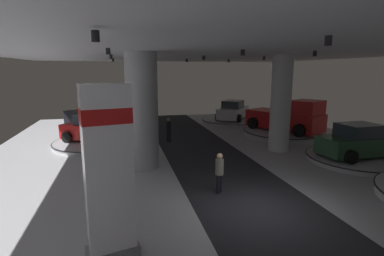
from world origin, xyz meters
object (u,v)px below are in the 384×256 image
object	(u,v)px
column_left	(142,111)
display_platform_far_left	(97,143)
brand_sign_pylon	(109,173)
pickup_truck_far_right	(288,118)
display_car_far_left	(96,129)
visitor_walking_far	(219,171)
display_platform_deep_right	(233,120)
display_car_deep_right	(233,111)
display_platform_deep_left	(102,126)
display_car_mid_right	(360,142)
display_platform_mid_right	(358,158)
pickup_truck_deep_left	(105,113)
column_right	(281,104)
visitor_walking_near	(168,128)
display_platform_far_right	(283,133)

from	to	relation	value
column_left	display_platform_far_left	size ratio (longest dim) A/B	1.04
brand_sign_pylon	display_platform_far_left	distance (m)	12.44
column_left	pickup_truck_far_right	distance (m)	11.58
display_car_far_left	visitor_walking_far	xyz separation A→B (m)	(5.15, -8.91, -0.14)
display_platform_deep_right	display_car_deep_right	size ratio (longest dim) A/B	1.29
display_platform_far_left	display_car_far_left	xyz separation A→B (m)	(-0.03, 0.02, 0.89)
display_platform_deep_right	display_platform_deep_left	bearing A→B (deg)	-177.71
brand_sign_pylon	display_platform_deep_right	bearing A→B (deg)	60.78
display_car_mid_right	display_car_deep_right	bearing A→B (deg)	99.02
brand_sign_pylon	display_platform_mid_right	size ratio (longest dim) A/B	0.84
display_platform_mid_right	display_car_far_left	size ratio (longest dim) A/B	1.15
display_car_far_left	pickup_truck_deep_left	bearing A→B (deg)	87.09
column_right	brand_sign_pylon	xyz separation A→B (m)	(-9.31, -8.50, -0.49)
column_left	display_platform_deep_left	world-z (taller)	column_left
brand_sign_pylon	display_car_mid_right	world-z (taller)	brand_sign_pylon
display_car_mid_right	pickup_truck_deep_left	distance (m)	18.18
display_car_deep_right	display_platform_deep_left	bearing A→B (deg)	-177.83
column_right	visitor_walking_near	xyz separation A→B (m)	(-6.00, 3.55, -1.84)
brand_sign_pylon	visitor_walking_far	bearing A→B (deg)	40.32
display_car_mid_right	visitor_walking_far	xyz separation A→B (m)	(-8.35, -2.25, -0.13)
display_car_deep_right	display_platform_far_left	world-z (taller)	display_car_deep_right
brand_sign_pylon	visitor_walking_far	xyz separation A→B (m)	(3.90, 3.31, -1.35)
brand_sign_pylon	display_platform_deep_left	size ratio (longest dim) A/B	0.72
display_platform_deep_left	display_car_far_left	size ratio (longest dim) A/B	1.34
display_platform_deep_right	display_platform_mid_right	bearing A→B (deg)	-80.95
column_left	display_car_mid_right	size ratio (longest dim) A/B	1.28
display_car_mid_right	display_car_deep_right	distance (m)	12.89
display_car_mid_right	display_platform_deep_left	distance (m)	18.24
column_right	pickup_truck_deep_left	xyz separation A→B (m)	(-10.26, 9.56, -1.52)
display_platform_deep_left	display_platform_mid_right	bearing A→B (deg)	-42.38
display_platform_mid_right	pickup_truck_far_right	world-z (taller)	pickup_truck_far_right
column_right	display_platform_mid_right	world-z (taller)	column_right
pickup_truck_deep_left	display_platform_deep_right	xyz separation A→B (m)	(11.19, 0.25, -1.07)
pickup_truck_deep_left	display_platform_far_right	xyz separation A→B (m)	(12.67, -5.96, -1.02)
brand_sign_pylon	display_platform_deep_right	size ratio (longest dim) A/B	0.77
visitor_walking_near	display_platform_deep_right	bearing A→B (deg)	42.14
column_right	display_platform_mid_right	distance (m)	4.92
brand_sign_pylon	visitor_walking_near	world-z (taller)	brand_sign_pylon
visitor_walking_near	visitor_walking_far	size ratio (longest dim) A/B	1.00
visitor_walking_near	display_platform_mid_right	bearing A→B (deg)	-35.91
display_platform_deep_right	visitor_walking_near	distance (m)	9.37
visitor_walking_near	display_platform_far_left	bearing A→B (deg)	178.02
visitor_walking_near	display_car_deep_right	bearing A→B (deg)	42.11
column_left	visitor_walking_near	distance (m)	5.51
column_left	display_platform_deep_left	xyz separation A→B (m)	(-2.52, 10.60, -2.59)
display_platform_mid_right	display_platform_far_left	size ratio (longest dim) A/B	0.98
display_platform_deep_left	column_right	bearing A→B (deg)	-41.67
display_car_mid_right	display_car_far_left	distance (m)	15.05
display_platform_mid_right	column_right	bearing A→B (deg)	135.22
brand_sign_pylon	pickup_truck_deep_left	distance (m)	18.11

